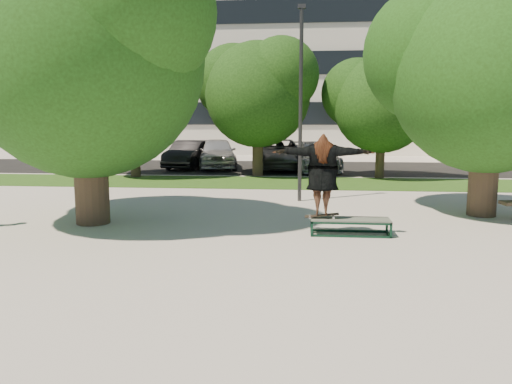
# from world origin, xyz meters

# --- Properties ---
(ground) EXTENTS (120.00, 120.00, 0.00)m
(ground) POSITION_xyz_m (0.00, 0.00, 0.00)
(ground) COLOR #A8A09A
(ground) RESTS_ON ground
(grass_strip) EXTENTS (30.00, 4.00, 0.02)m
(grass_strip) POSITION_xyz_m (1.00, 9.50, 0.01)
(grass_strip) COLOR #1F4413
(grass_strip) RESTS_ON ground
(asphalt_strip) EXTENTS (40.00, 8.00, 0.01)m
(asphalt_strip) POSITION_xyz_m (0.00, 16.00, 0.01)
(asphalt_strip) COLOR black
(asphalt_strip) RESTS_ON ground
(tree_left) EXTENTS (6.96, 5.95, 7.12)m
(tree_left) POSITION_xyz_m (-4.29, 1.09, 4.42)
(tree_left) COLOR #38281E
(tree_left) RESTS_ON ground
(tree_right) EXTENTS (6.24, 5.33, 6.51)m
(tree_right) POSITION_xyz_m (5.92, 3.08, 4.09)
(tree_right) COLOR #38281E
(tree_right) RESTS_ON ground
(bg_tree_left) EXTENTS (5.28, 4.51, 5.77)m
(bg_tree_left) POSITION_xyz_m (-6.57, 11.07, 3.73)
(bg_tree_left) COLOR #38281E
(bg_tree_left) RESTS_ON ground
(bg_tree_mid) EXTENTS (5.76, 4.92, 6.24)m
(bg_tree_mid) POSITION_xyz_m (-1.08, 12.08, 4.02)
(bg_tree_mid) COLOR #38281E
(bg_tree_mid) RESTS_ON ground
(bg_tree_right) EXTENTS (5.04, 4.31, 5.43)m
(bg_tree_right) POSITION_xyz_m (4.43, 11.57, 3.49)
(bg_tree_right) COLOR #38281E
(bg_tree_right) RESTS_ON ground
(lamppost) EXTENTS (0.25, 0.15, 6.11)m
(lamppost) POSITION_xyz_m (1.00, 5.00, 3.15)
(lamppost) COLOR #2D2D30
(lamppost) RESTS_ON ground
(office_building) EXTENTS (30.00, 14.12, 16.00)m
(office_building) POSITION_xyz_m (-2.00, 31.98, 8.00)
(office_building) COLOR silver
(office_building) RESTS_ON ground
(grind_box) EXTENTS (1.80, 0.60, 0.38)m
(grind_box) POSITION_xyz_m (2.20, 0.34, 0.19)
(grind_box) COLOR #103222
(grind_box) RESTS_ON ground
(skater_rig) EXTENTS (2.32, 0.81, 1.93)m
(skater_rig) POSITION_xyz_m (1.55, 0.34, 1.38)
(skater_rig) COLOR white
(skater_rig) RESTS_ON grind_box
(car_silver_a) EXTENTS (2.85, 5.08, 1.63)m
(car_silver_a) POSITION_xyz_m (-3.50, 15.38, 0.82)
(car_silver_a) COLOR silver
(car_silver_a) RESTS_ON asphalt_strip
(car_dark) EXTENTS (1.96, 4.60, 1.48)m
(car_dark) POSITION_xyz_m (-5.00, 15.27, 0.74)
(car_dark) COLOR black
(car_dark) RESTS_ON asphalt_strip
(car_grey) EXTENTS (2.95, 5.78, 1.56)m
(car_grey) POSITION_xyz_m (-0.11, 15.22, 0.78)
(car_grey) COLOR #505155
(car_grey) RESTS_ON asphalt_strip
(car_silver_b) EXTENTS (2.84, 5.26, 1.45)m
(car_silver_b) POSITION_xyz_m (1.70, 14.40, 0.72)
(car_silver_b) COLOR #A0A0A5
(car_silver_b) RESTS_ON asphalt_strip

